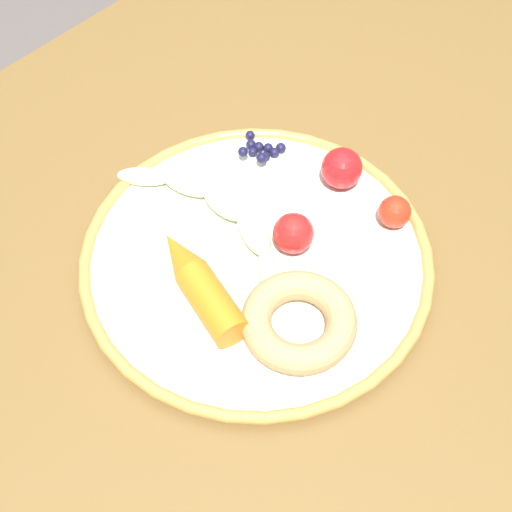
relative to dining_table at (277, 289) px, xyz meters
The scene contains 10 objects.
ground_plane 0.68m from the dining_table, ahead, with size 6.00×6.00×0.00m, color #564E49.
dining_table is the anchor object (origin of this frame).
plate 0.10m from the dining_table, behind, with size 0.35×0.35×0.02m.
banana 0.13m from the dining_table, 111.68° to the left, with size 0.08×0.24×0.03m.
carrot_orange 0.16m from the dining_table, behind, with size 0.07×0.14×0.04m.
donut 0.16m from the dining_table, 129.34° to the right, with size 0.11×0.11×0.03m, color tan.
blueberry_pile 0.16m from the dining_table, 51.66° to the left, with size 0.05×0.05×0.02m.
tomato_near 0.16m from the dining_table, ahead, with size 0.04×0.04×0.04m, color red.
tomato_mid 0.16m from the dining_table, 38.78° to the right, with size 0.03×0.03×0.03m, color red.
tomato_far 0.12m from the dining_table, 87.43° to the right, with size 0.04×0.04×0.04m, color red.
Camera 1 is at (-0.33, -0.27, 1.36)m, focal length 50.22 mm.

